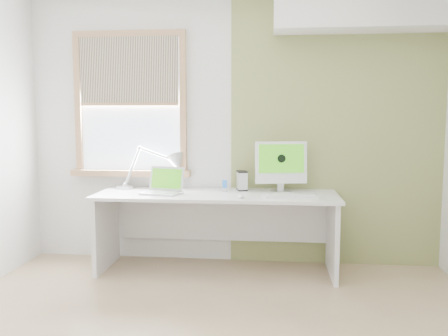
# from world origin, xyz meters

# --- Properties ---
(room) EXTENTS (4.04, 3.54, 2.64)m
(room) POSITION_xyz_m (0.00, 0.00, 1.30)
(room) COLOR tan
(room) RESTS_ON ground
(accent_wall) EXTENTS (2.00, 0.02, 2.60)m
(accent_wall) POSITION_xyz_m (1.00, 1.74, 1.30)
(accent_wall) COLOR #899554
(accent_wall) RESTS_ON room
(soffit) EXTENTS (1.60, 0.40, 0.42)m
(soffit) POSITION_xyz_m (1.20, 1.57, 2.40)
(soffit) COLOR white
(soffit) RESTS_ON room
(window) EXTENTS (1.20, 0.14, 1.42)m
(window) POSITION_xyz_m (-1.00, 1.71, 1.54)
(window) COLOR #A2744C
(window) RESTS_ON room
(desk) EXTENTS (2.20, 0.70, 0.73)m
(desk) POSITION_xyz_m (-0.10, 1.44, 0.53)
(desk) COLOR silver
(desk) RESTS_ON room
(desk_lamp) EXTENTS (0.75, 0.35, 0.42)m
(desk_lamp) POSITION_xyz_m (-0.62, 1.66, 0.95)
(desk_lamp) COLOR silver
(desk_lamp) RESTS_ON desk
(laptop) EXTENTS (0.39, 0.33, 0.24)m
(laptop) POSITION_xyz_m (-0.59, 1.35, 0.79)
(laptop) COLOR silver
(laptop) RESTS_ON desk
(phone_dock) EXTENTS (0.07, 0.07, 0.12)m
(phone_dock) POSITION_xyz_m (-0.04, 1.52, 0.76)
(phone_dock) COLOR silver
(phone_dock) RESTS_ON desk
(external_drive) EXTENTS (0.12, 0.16, 0.19)m
(external_drive) POSITION_xyz_m (0.12, 1.59, 0.82)
(external_drive) COLOR silver
(external_drive) RESTS_ON desk
(imac) EXTENTS (0.49, 0.19, 0.47)m
(imac) POSITION_xyz_m (0.48, 1.55, 0.99)
(imac) COLOR silver
(imac) RESTS_ON desk
(keyboard) EXTENTS (0.48, 0.19, 0.02)m
(keyboard) POSITION_xyz_m (0.56, 1.25, 0.74)
(keyboard) COLOR white
(keyboard) RESTS_ON desk
(mouse) EXTENTS (0.06, 0.09, 0.03)m
(mouse) POSITION_xyz_m (0.14, 1.16, 0.74)
(mouse) COLOR white
(mouse) RESTS_ON desk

